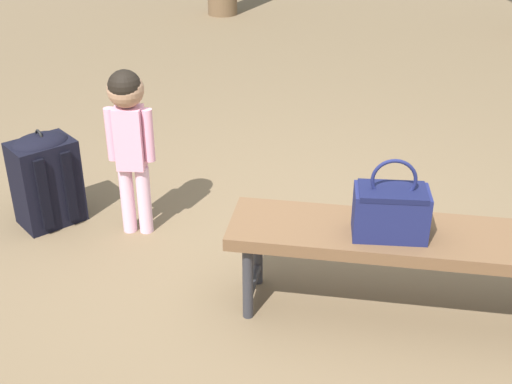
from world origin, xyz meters
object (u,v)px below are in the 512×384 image
object	(u,v)px
handbag	(391,210)
backpack_large	(45,177)
child_standing	(129,127)
park_bench	(407,243)

from	to	relation	value
handbag	backpack_large	bearing A→B (deg)	-7.95
child_standing	backpack_large	xyz separation A→B (m)	(0.54, 0.06, -0.35)
park_bench	backpack_large	distance (m)	2.08
child_standing	backpack_large	bearing A→B (deg)	6.30
child_standing	backpack_large	distance (m)	0.65
backpack_large	child_standing	bearing A→B (deg)	-173.70
park_bench	child_standing	bearing A→B (deg)	-10.46
park_bench	child_standing	distance (m)	1.57
child_standing	park_bench	bearing A→B (deg)	169.54
backpack_large	handbag	bearing A→B (deg)	172.05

